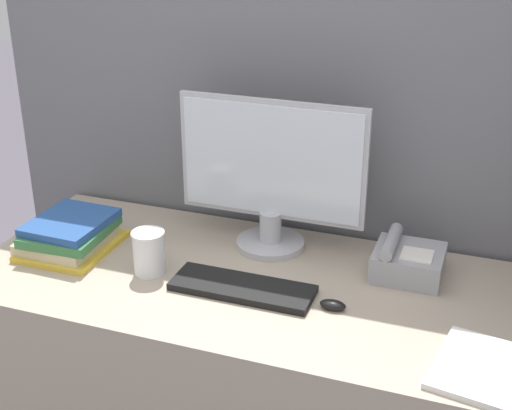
# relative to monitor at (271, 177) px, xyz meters

# --- Properties ---
(cubicle_panel_rear) EXTENTS (2.02, 0.04, 1.64)m
(cubicle_panel_rear) POSITION_rel_monitor_xyz_m (0.03, 0.18, -0.14)
(cubicle_panel_rear) COLOR slate
(cubicle_panel_rear) RESTS_ON ground_plane
(desk) EXTENTS (1.62, 0.70, 0.74)m
(desk) POSITION_rel_monitor_xyz_m (0.03, -0.21, -0.59)
(desk) COLOR tan
(desk) RESTS_ON ground_plane
(monitor) EXTENTS (0.56, 0.21, 0.46)m
(monitor) POSITION_rel_monitor_xyz_m (0.00, 0.00, 0.00)
(monitor) COLOR #B7B7BC
(monitor) RESTS_ON desk
(keyboard) EXTENTS (0.39, 0.13, 0.02)m
(keyboard) POSITION_rel_monitor_xyz_m (0.01, -0.28, -0.21)
(keyboard) COLOR black
(keyboard) RESTS_ON desk
(mouse) EXTENTS (0.07, 0.04, 0.02)m
(mouse) POSITION_rel_monitor_xyz_m (0.26, -0.28, -0.21)
(mouse) COLOR black
(mouse) RESTS_ON desk
(coffee_cup) EXTENTS (0.09, 0.09, 0.13)m
(coffee_cup) POSITION_rel_monitor_xyz_m (-0.27, -0.27, -0.16)
(coffee_cup) COLOR white
(coffee_cup) RESTS_ON desk
(book_stack) EXTENTS (0.24, 0.28, 0.10)m
(book_stack) POSITION_rel_monitor_xyz_m (-0.56, -0.22, -0.18)
(book_stack) COLOR gold
(book_stack) RESTS_ON desk
(desk_telephone) EXTENTS (0.19, 0.18, 0.11)m
(desk_telephone) POSITION_rel_monitor_xyz_m (0.41, -0.04, -0.18)
(desk_telephone) COLOR #99999E
(desk_telephone) RESTS_ON desk
(paper_pile) EXTENTS (0.27, 0.29, 0.01)m
(paper_pile) POSITION_rel_monitor_xyz_m (0.66, -0.42, -0.22)
(paper_pile) COLOR white
(paper_pile) RESTS_ON desk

